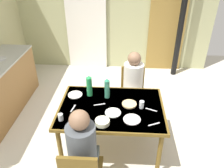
% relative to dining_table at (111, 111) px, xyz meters
% --- Properties ---
extents(ground_plane, '(6.73, 6.73, 0.00)m').
position_rel_dining_table_xyz_m(ground_plane, '(-0.15, 0.14, -0.69)').
color(ground_plane, beige).
extents(wall_back, '(4.48, 0.10, 2.74)m').
position_rel_dining_table_xyz_m(wall_back, '(-0.15, 2.73, 0.69)').
color(wall_back, tan).
rests_on(wall_back, ground_plane).
extents(door_wooden, '(0.80, 0.05, 2.00)m').
position_rel_dining_table_xyz_m(door_wooden, '(1.07, 2.65, 0.31)').
color(door_wooden, olive).
rests_on(door_wooden, ground_plane).
extents(stove_pipe_column, '(0.12, 0.12, 2.74)m').
position_rel_dining_table_xyz_m(stove_pipe_column, '(1.30, 2.38, 0.69)').
color(stove_pipe_column, black).
rests_on(stove_pipe_column, ground_plane).
extents(curtain_panel, '(0.90, 0.03, 2.31)m').
position_rel_dining_table_xyz_m(curtain_panel, '(-0.73, 2.63, 0.47)').
color(curtain_panel, white).
rests_on(curtain_panel, ground_plane).
extents(dining_table, '(1.35, 0.95, 0.76)m').
position_rel_dining_table_xyz_m(dining_table, '(0.00, 0.00, 0.00)').
color(dining_table, brown).
rests_on(dining_table, ground_plane).
extents(chair_far_diner, '(0.40, 0.40, 0.87)m').
position_rel_dining_table_xyz_m(chair_far_diner, '(0.30, 0.83, -0.19)').
color(chair_far_diner, brown).
rests_on(chair_far_diner, ground_plane).
extents(person_near_diner, '(0.30, 0.37, 0.77)m').
position_rel_dining_table_xyz_m(person_near_diner, '(-0.26, -0.69, 0.10)').
color(person_near_diner, '#444F51').
rests_on(person_near_diner, ground_plane).
extents(person_far_diner, '(0.30, 0.37, 0.77)m').
position_rel_dining_table_xyz_m(person_far_diner, '(0.30, 0.69, 0.10)').
color(person_far_diner, silver).
rests_on(person_far_diner, ground_plane).
extents(water_bottle_green_near, '(0.07, 0.07, 0.29)m').
position_rel_dining_table_xyz_m(water_bottle_green_near, '(-0.07, 0.22, 0.21)').
color(water_bottle_green_near, '#3A8B6C').
rests_on(water_bottle_green_near, dining_table).
extents(water_bottle_green_far, '(0.08, 0.08, 0.31)m').
position_rel_dining_table_xyz_m(water_bottle_green_far, '(-0.31, 0.25, 0.22)').
color(water_bottle_green_far, '#299853').
rests_on(water_bottle_green_far, dining_table).
extents(serving_bowl_center, '(0.17, 0.17, 0.05)m').
position_rel_dining_table_xyz_m(serving_bowl_center, '(-0.08, -0.33, 0.10)').
color(serving_bowl_center, beige).
rests_on(serving_bowl_center, dining_table).
extents(dinner_plate_near_left, '(0.20, 0.20, 0.01)m').
position_rel_dining_table_xyz_m(dinner_plate_near_left, '(0.03, -0.13, 0.08)').
color(dinner_plate_near_left, white).
rests_on(dinner_plate_near_left, dining_table).
extents(dinner_plate_near_right, '(0.21, 0.21, 0.01)m').
position_rel_dining_table_xyz_m(dinner_plate_near_right, '(0.26, -0.24, 0.08)').
color(dinner_plate_near_right, white).
rests_on(dinner_plate_near_right, dining_table).
extents(dinner_plate_far_center, '(0.20, 0.20, 0.01)m').
position_rel_dining_table_xyz_m(dinner_plate_far_center, '(-0.52, 0.24, 0.08)').
color(dinner_plate_far_center, white).
rests_on(dinner_plate_far_center, dining_table).
extents(drinking_glass_by_near_diner, '(0.06, 0.06, 0.09)m').
position_rel_dining_table_xyz_m(drinking_glass_by_near_diner, '(-0.58, -0.30, 0.12)').
color(drinking_glass_by_near_diner, silver).
rests_on(drinking_glass_by_near_diner, dining_table).
extents(drinking_glass_by_far_diner, '(0.06, 0.06, 0.10)m').
position_rel_dining_table_xyz_m(drinking_glass_by_far_diner, '(0.38, 0.00, 0.12)').
color(drinking_glass_by_far_diner, silver).
rests_on(drinking_glass_by_far_diner, dining_table).
extents(bread_plate_sliced, '(0.19, 0.19, 0.02)m').
position_rel_dining_table_xyz_m(bread_plate_sliced, '(0.23, 0.06, 0.08)').
color(bread_plate_sliced, '#DBB77A').
rests_on(bread_plate_sliced, dining_table).
extents(cutlery_knife_near, '(0.15, 0.06, 0.00)m').
position_rel_dining_table_xyz_m(cutlery_knife_near, '(-0.15, 0.04, 0.08)').
color(cutlery_knife_near, silver).
rests_on(cutlery_knife_near, dining_table).
extents(cutlery_fork_near, '(0.04, 0.15, 0.00)m').
position_rel_dining_table_xyz_m(cutlery_fork_near, '(-0.48, -0.06, 0.08)').
color(cutlery_fork_near, silver).
rests_on(cutlery_fork_near, dining_table).
extents(cutlery_knife_far, '(0.14, 0.07, 0.00)m').
position_rel_dining_table_xyz_m(cutlery_knife_far, '(0.51, -0.31, 0.08)').
color(cutlery_knife_far, silver).
rests_on(cutlery_knife_far, dining_table).
extents(cutlery_fork_far, '(0.14, 0.07, 0.00)m').
position_rel_dining_table_xyz_m(cutlery_fork_far, '(0.51, -0.04, 0.08)').
color(cutlery_fork_far, silver).
rests_on(cutlery_fork_far, dining_table).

